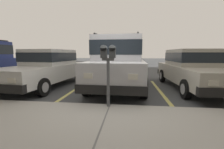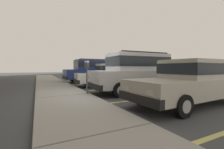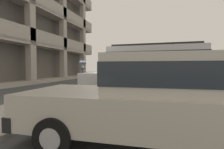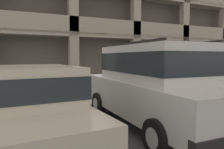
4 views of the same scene
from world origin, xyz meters
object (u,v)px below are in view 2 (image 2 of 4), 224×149
(silver_suv, at_px, (137,71))
(red_sedan, at_px, (190,81))
(parking_meter_near, at_px, (87,69))
(blue_coupe, at_px, (92,70))
(dark_hatchback, at_px, (110,74))

(silver_suv, xyz_separation_m, red_sedan, (-2.88, -0.13, -0.27))
(parking_meter_near, bearing_deg, blue_coupe, -20.76)
(red_sedan, xyz_separation_m, parking_meter_near, (2.98, 2.77, 0.38))
(silver_suv, distance_m, dark_hatchback, 3.05)
(silver_suv, relative_size, red_sedan, 1.06)
(silver_suv, height_order, dark_hatchback, silver_suv)
(dark_hatchback, distance_m, blue_coupe, 3.50)
(dark_hatchback, bearing_deg, red_sedan, -172.46)
(silver_suv, xyz_separation_m, dark_hatchback, (3.04, 0.10, -0.27))
(silver_suv, height_order, blue_coupe, same)
(dark_hatchback, bearing_deg, silver_suv, -172.74)
(blue_coupe, bearing_deg, parking_meter_near, 158.63)
(blue_coupe, bearing_deg, silver_suv, -178.80)
(red_sedan, relative_size, parking_meter_near, 3.14)
(silver_suv, relative_size, blue_coupe, 1.01)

